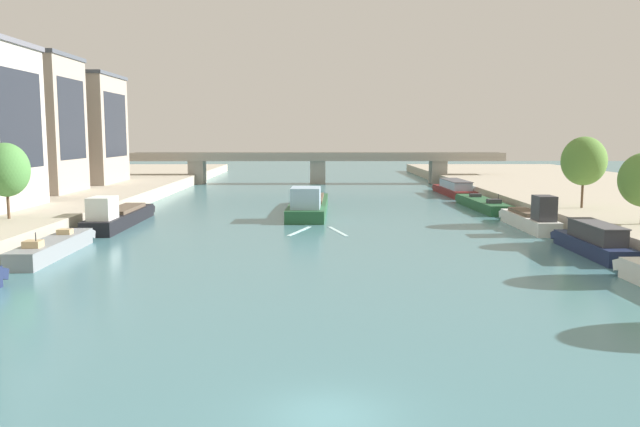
# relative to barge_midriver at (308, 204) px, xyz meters

# --- Properties ---
(ground_plane) EXTENTS (400.00, 400.00, 0.00)m
(ground_plane) POSITION_rel_barge_midriver_xyz_m (1.22, -53.67, -1.06)
(ground_plane) COLOR teal
(barge_midriver) EXTENTS (4.90, 21.61, 3.55)m
(barge_midriver) POSITION_rel_barge_midriver_xyz_m (0.00, 0.00, 0.00)
(barge_midriver) COLOR #235633
(barge_midriver) RESTS_ON ground
(wake_behind_barge) EXTENTS (5.60, 6.00, 0.03)m
(wake_behind_barge) POSITION_rel_barge_midriver_xyz_m (1.10, -13.66, -1.04)
(wake_behind_barge) COLOR silver
(wake_behind_barge) RESTS_ON ground
(moored_boat_left_second) EXTENTS (2.35, 12.97, 2.36)m
(moored_boat_left_second) POSITION_rel_barge_midriver_xyz_m (-19.01, -25.72, -0.39)
(moored_boat_left_second) COLOR gray
(moored_boat_left_second) RESTS_ON ground
(moored_boat_left_near) EXTENTS (2.94, 16.91, 3.41)m
(moored_boat_left_near) POSITION_rel_barge_midriver_xyz_m (-18.83, -10.17, -0.03)
(moored_boat_left_near) COLOR black
(moored_boat_left_near) RESTS_ON ground
(moored_boat_right_second) EXTENTS (2.31, 11.35, 2.50)m
(moored_boat_right_second) POSITION_rel_barge_midriver_xyz_m (21.99, -25.57, -0.01)
(moored_boat_right_second) COLOR #1E284C
(moored_boat_right_second) RESTS_ON ground
(moored_boat_right_lone) EXTENTS (2.26, 12.45, 3.59)m
(moored_boat_right_lone) POSITION_rel_barge_midriver_xyz_m (21.61, -12.49, -0.00)
(moored_boat_right_lone) COLOR silver
(moored_boat_right_lone) RESTS_ON ground
(moored_boat_right_end) EXTENTS (3.30, 16.32, 2.28)m
(moored_boat_right_end) POSITION_rel_barge_midriver_xyz_m (21.37, 4.56, -0.44)
(moored_boat_right_end) COLOR #235633
(moored_boat_right_end) RESTS_ON ground
(moored_boat_right_gap_after) EXTENTS (3.69, 16.34, 2.31)m
(moored_boat_right_gap_after) POSITION_rel_barge_midriver_xyz_m (21.83, 22.83, -0.09)
(moored_boat_right_gap_after) COLOR maroon
(moored_boat_right_gap_after) RESTS_ON ground
(tree_left_distant) EXTENTS (3.99, 3.99, 6.67)m
(tree_left_distant) POSITION_rel_barge_midriver_xyz_m (-26.26, -17.39, 4.97)
(tree_left_distant) COLOR brown
(tree_left_distant) RESTS_ON quay_left
(tree_right_second) EXTENTS (4.42, 4.42, 7.18)m
(tree_right_second) POSITION_rel_barge_midriver_xyz_m (27.75, -9.46, 5.40)
(tree_right_second) COLOR brown
(tree_right_second) RESTS_ON quay_right
(building_left_corner) EXTENTS (12.34, 11.21, 17.41)m
(building_left_corner) POSITION_rel_barge_midriver_xyz_m (-36.11, 8.75, 9.39)
(building_left_corner) COLOR #A89989
(building_left_corner) RESTS_ON quay_left
(building_left_tall) EXTENTS (13.21, 13.32, 16.49)m
(building_left_tall) POSITION_rel_barge_midriver_xyz_m (-36.11, 25.18, 8.93)
(building_left_tall) COLOR #A89989
(building_left_tall) RESTS_ON quay_left
(bridge_far) EXTENTS (68.80, 4.40, 5.77)m
(bridge_far) POSITION_rel_barge_midriver_xyz_m (1.22, 45.31, 2.69)
(bridge_far) COLOR gray
(bridge_far) RESTS_ON ground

